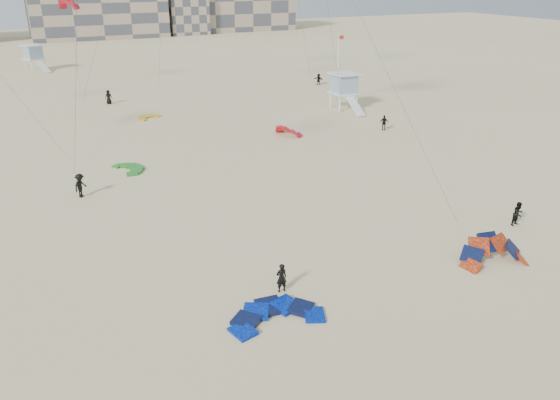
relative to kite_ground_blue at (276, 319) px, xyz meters
name	(u,v)px	position (x,y,z in m)	size (l,w,h in m)	color
ground	(319,320)	(1.81, -0.99, 0.00)	(320.00, 320.00, 0.00)	beige
kite_ground_blue	(276,319)	(0.00, 0.00, 0.00)	(4.16, 4.34, 0.61)	#023CB9
kite_ground_orange	(492,262)	(13.45, -0.41, 0.00)	(3.91, 3.28, 2.28)	#FF511C
kite_ground_green	(129,170)	(-2.02, 24.48, 0.00)	(3.02, 3.20, 0.41)	green
kite_ground_red_far	(288,135)	(14.65, 28.12, 0.00)	(2.98, 2.64, 1.72)	red
kite_ground_yellow	(149,118)	(3.55, 41.09, 0.00)	(2.64, 2.77, 0.45)	yellow
kitesurfer_main	(281,278)	(1.30, 2.09, 0.80)	(0.58, 0.38, 1.60)	black
kitesurfer_b	(518,214)	(18.62, 2.63, 0.80)	(0.78, 0.61, 1.61)	black
kitesurfer_c	(80,185)	(-6.32, 19.98, 0.90)	(1.16, 0.67, 1.79)	black
kitesurfer_d	(384,123)	(24.46, 25.42, 0.79)	(0.93, 0.39, 1.59)	black
kitesurfer_e	(109,97)	(0.77, 50.44, 0.87)	(0.85, 0.55, 1.73)	black
kitesurfer_f	(319,79)	(30.48, 49.95, 0.81)	(1.50, 0.48, 1.62)	black
kite_fly_red	(68,4)	(-1.32, 61.99, 11.29)	(4.66, 6.79, 11.77)	red
lifeguard_tower_near	(344,91)	(25.67, 35.32, 2.14)	(3.18, 5.95, 4.32)	white
lifeguard_tower_far	(34,58)	(-5.97, 81.38, 2.07)	(3.89, 6.22, 4.17)	white
flagpole	(338,68)	(25.89, 37.29, 4.53)	(0.70, 0.11, 8.66)	white
condo_mid	(97,12)	(11.81, 129.01, 6.00)	(32.00, 16.00, 12.00)	tan
condo_east	(243,0)	(51.81, 131.01, 8.00)	(26.00, 14.00, 16.00)	tan
condo_fill_right	(186,14)	(33.81, 127.01, 5.00)	(10.00, 10.00, 10.00)	tan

